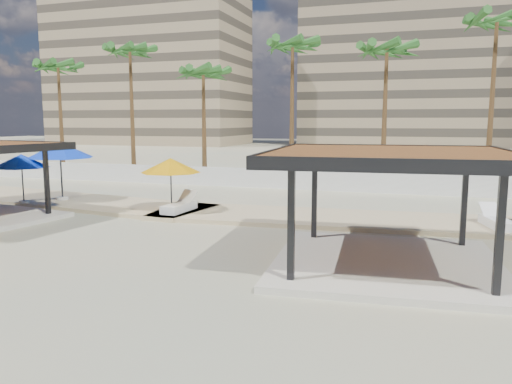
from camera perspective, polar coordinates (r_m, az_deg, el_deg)
ground at (r=15.08m, az=-2.61°, el=-7.88°), size 200.00×200.00×0.00m
promenade at (r=21.83m, az=9.55°, el=-2.80°), size 44.45×7.97×0.24m
boundary_wall at (r=30.20m, az=8.23°, el=1.28°), size 56.00×0.30×1.20m
building_west at (r=94.85m, az=-12.16°, el=14.67°), size 34.00×16.00×32.40m
building_mid at (r=92.10m, az=17.92°, el=14.04°), size 38.00×16.00×30.40m
pavilion_central at (r=14.56m, az=14.95°, el=-0.65°), size 7.13×7.13×3.35m
umbrella_a at (r=26.72m, az=-25.24°, el=3.21°), size 3.24×3.24×2.38m
umbrella_b at (r=22.28m, az=-9.73°, el=2.99°), size 3.46×3.46×2.36m
umbrella_f at (r=27.00m, az=-21.49°, el=4.46°), size 3.61×3.61×2.93m
lounger_a at (r=22.41m, az=-8.71°, el=-1.66°), size 0.83×2.25×0.84m
lounger_b at (r=20.95m, az=25.78°, el=-3.09°), size 1.17×2.21×0.80m
palm_a at (r=41.38m, az=-21.67°, el=12.70°), size 3.00×3.00×9.01m
palm_b at (r=38.31m, az=-14.20°, el=14.81°), size 3.00×3.00×9.98m
palm_c at (r=34.79m, az=-6.05°, el=12.94°), size 3.00×3.00×8.20m
palm_d at (r=33.75m, az=4.20°, el=15.73°), size 3.00×3.00×9.83m
palm_e at (r=32.25m, az=14.72°, el=14.86°), size 3.00×3.00×9.24m
palm_f at (r=32.79m, az=25.80°, el=16.54°), size 3.00×3.00×10.65m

